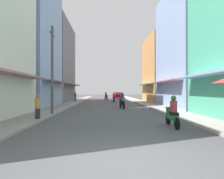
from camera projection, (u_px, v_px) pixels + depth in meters
The scene contains 17 objects.
ground_plane at pixel (108, 103), 26.93m from camera, with size 116.59×116.59×0.00m, color #4C4C4F.
sidewalk_left at pixel (73, 103), 26.73m from camera, with size 2.07×60.99×0.12m, color gray.
sidewalk_right at pixel (143, 102), 27.12m from camera, with size 2.07×60.99×0.12m, color #ADA89E.
building_left_mid at pixel (26, 30), 19.93m from camera, with size 7.05×8.12×17.08m.
building_left_far at pixel (52, 63), 29.48m from camera, with size 7.05×10.19×12.81m.
building_right_mid at pixel (195, 49), 19.48m from camera, with size 7.05×8.82×12.76m.
building_right_far at pixel (166, 70), 28.55m from camera, with size 7.05×8.12×10.19m.
motorbike_blue at pixel (114, 98), 29.09m from camera, with size 0.55×1.81×1.58m.
motorbike_black at pixel (122, 102), 18.23m from camera, with size 0.60×1.80×1.58m.
motorbike_green at pixel (172, 113), 9.02m from camera, with size 0.55×1.81×1.58m.
motorbike_orange at pixel (122, 97), 31.94m from camera, with size 0.55×1.81×1.58m.
motorbike_red at pixel (106, 96), 35.09m from camera, with size 0.72×1.75×1.58m.
parked_car at pixel (118, 95), 42.33m from camera, with size 1.88×4.15×1.45m.
pedestrian_far at pixel (38, 107), 10.90m from camera, with size 0.34×0.34×1.64m.
pedestrian_midway at pixel (75, 97), 30.45m from camera, with size 0.34×0.34×1.63m.
utility_pole at pixel (52, 70), 13.44m from camera, with size 0.20×1.20×6.63m.
street_sign_no_entry at pixel (63, 92), 16.28m from camera, with size 0.07×0.60×2.65m.
Camera 1 is at (-0.45, -4.44, 1.81)m, focal length 28.96 mm.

